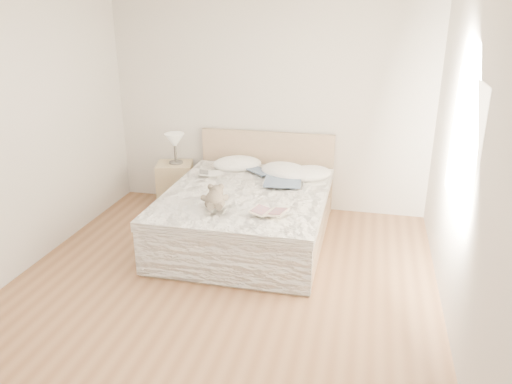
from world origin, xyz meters
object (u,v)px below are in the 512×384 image
bed (248,213)px  table_lamp (175,142)px  photo_book (209,174)px  childrens_book (269,212)px  nightstand (175,184)px  teddy_bear (214,205)px

bed → table_lamp: size_ratio=5.44×
photo_book → childrens_book: 1.33m
nightstand → table_lamp: 0.56m
nightstand → table_lamp: table_lamp is taller
photo_book → teddy_bear: bearing=-86.8°
nightstand → childrens_book: size_ratio=1.65×
table_lamp → photo_book: (0.63, -0.51, -0.21)m
table_lamp → photo_book: 0.83m
table_lamp → childrens_book: (1.54, -1.48, -0.21)m
nightstand → childrens_book: bearing=-43.2°
bed → nightstand: 1.43m
teddy_bear → photo_book: bearing=92.9°
childrens_book → bed: bearing=133.2°
nightstand → photo_book: size_ratio=1.98×
teddy_bear → childrens_book: bearing=-17.8°
bed → teddy_bear: size_ratio=6.30×
bed → nightstand: (-1.19, 0.80, -0.03)m
table_lamp → teddy_bear: 1.79m
bed → childrens_book: 0.83m
table_lamp → childrens_book: table_lamp is taller
nightstand → teddy_bear: teddy_bear is taller
bed → nightstand: size_ratio=3.83×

